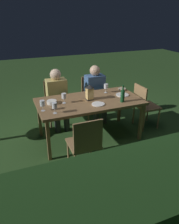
{
  "coord_description": "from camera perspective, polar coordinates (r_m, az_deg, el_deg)",
  "views": [
    {
      "loc": [
        1.27,
        3.21,
        2.12
      ],
      "look_at": [
        0.0,
        0.0,
        0.52
      ],
      "focal_mm": 34.91,
      "sensor_mm": 36.0,
      "label": 1
    }
  ],
  "objects": [
    {
      "name": "lantern_centerpiece",
      "position": [
        3.7,
        0.03,
        5.41
      ],
      "size": [
        0.15,
        0.15,
        0.27
      ],
      "color": "black",
      "rests_on": "dining_table"
    },
    {
      "name": "bowl_olives",
      "position": [
        3.63,
        -9.88,
        2.6
      ],
      "size": [
        0.16,
        0.16,
        0.05
      ],
      "color": "silver",
      "rests_on": "dining_table"
    },
    {
      "name": "dining_table",
      "position": [
        3.74,
        0.0,
        2.32
      ],
      "size": [
        1.78,
        0.92,
        0.74
      ],
      "color": "olive",
      "rests_on": "ground"
    },
    {
      "name": "green_bottle_on_table",
      "position": [
        3.66,
        8.66,
        4.24
      ],
      "size": [
        0.07,
        0.07,
        0.29
      ],
      "color": "#144723",
      "rests_on": "dining_table"
    },
    {
      "name": "chair_side_left_a",
      "position": [
        4.69,
        0.73,
        4.51
      ],
      "size": [
        0.42,
        0.4,
        0.87
      ],
      "color": "#937047",
      "rests_on": "ground"
    },
    {
      "name": "wine_glass_c",
      "position": [
        3.59,
        -6.72,
        4.09
      ],
      "size": [
        0.08,
        0.08,
        0.17
      ],
      "color": "silver",
      "rests_on": "dining_table"
    },
    {
      "name": "wine_glass_b",
      "position": [
        3.36,
        -12.23,
        2.14
      ],
      "size": [
        0.08,
        0.08,
        0.17
      ],
      "color": "silver",
      "rests_on": "dining_table"
    },
    {
      "name": "person_in_blue",
      "position": [
        4.47,
        1.69,
        5.52
      ],
      "size": [
        0.38,
        0.47,
        1.15
      ],
      "color": "#426699",
      "rests_on": "ground"
    },
    {
      "name": "plate_a",
      "position": [
        4.0,
        8.58,
        4.47
      ],
      "size": [
        0.23,
        0.23,
        0.01
      ],
      "primitive_type": "cylinder",
      "color": "white",
      "rests_on": "dining_table"
    },
    {
      "name": "plate_b",
      "position": [
        3.55,
        2.28,
        2.09
      ],
      "size": [
        0.21,
        0.21,
        0.01
      ],
      "primitive_type": "cylinder",
      "color": "white",
      "rests_on": "dining_table"
    },
    {
      "name": "wine_glass_d",
      "position": [
        4.05,
        4.33,
        6.63
      ],
      "size": [
        0.08,
        0.08,
        0.17
      ],
      "color": "silver",
      "rests_on": "dining_table"
    },
    {
      "name": "person_in_mustard",
      "position": [
        4.23,
        -8.34,
        4.14
      ],
      "size": [
        0.38,
        0.47,
        1.15
      ],
      "color": "tan",
      "rests_on": "ground"
    },
    {
      "name": "chair_side_left_b",
      "position": [
        4.47,
        -8.83,
        3.14
      ],
      "size": [
        0.42,
        0.4,
        0.87
      ],
      "color": "#937047",
      "rests_on": "ground"
    },
    {
      "name": "ground_plane",
      "position": [
        4.05,
        0.0,
        -6.62
      ],
      "size": [
        16.0,
        16.0,
        0.0
      ],
      "primitive_type": "plane",
      "color": "#2D5123"
    },
    {
      "name": "chair_side_right_b",
      "position": [
        3.0,
        -1.15,
        -8.09
      ],
      "size": [
        0.42,
        0.4,
        0.87
      ],
      "color": "#937047",
      "rests_on": "ground"
    },
    {
      "name": "chair_head_near",
      "position": [
        4.33,
        14.13,
        1.97
      ],
      "size": [
        0.4,
        0.42,
        0.87
      ],
      "color": "#937047",
      "rests_on": "ground"
    },
    {
      "name": "bowl_bread",
      "position": [
        4.25,
        8.5,
        5.94
      ],
      "size": [
        0.14,
        0.14,
        0.04
      ],
      "color": "#BCAD8E",
      "rests_on": "dining_table"
    },
    {
      "name": "wine_glass_a",
      "position": [
        3.24,
        -9.14,
        1.56
      ],
      "size": [
        0.08,
        0.08,
        0.17
      ],
      "color": "silver",
      "rests_on": "dining_table"
    }
  ]
}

